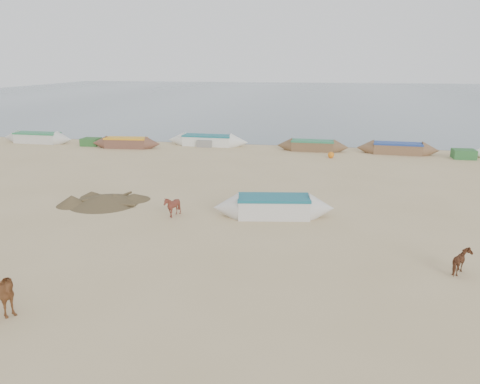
# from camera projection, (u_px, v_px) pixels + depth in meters

# --- Properties ---
(ground) EXTENTS (140.00, 140.00, 0.00)m
(ground) POSITION_uv_depth(u_px,v_px,m) (221.00, 247.00, 17.24)
(ground) COLOR tan
(ground) RESTS_ON ground
(sea) EXTENTS (160.00, 160.00, 0.00)m
(sea) POSITION_uv_depth(u_px,v_px,m) (307.00, 95.00, 94.98)
(sea) COLOR slate
(sea) RESTS_ON ground
(calf_front) EXTENTS (1.14, 1.10, 0.96)m
(calf_front) POSITION_uv_depth(u_px,v_px,m) (172.00, 206.00, 20.46)
(calf_front) COLOR #59261C
(calf_front) RESTS_ON ground
(calf_right) EXTENTS (0.76, 0.87, 0.82)m
(calf_right) POSITION_uv_depth(u_px,v_px,m) (463.00, 262.00, 14.93)
(calf_right) COLOR brown
(calf_right) RESTS_ON ground
(near_canoe) EXTENTS (5.43, 2.13, 0.93)m
(near_canoe) POSITION_uv_depth(u_px,v_px,m) (274.00, 207.00, 20.46)
(near_canoe) COLOR silver
(near_canoe) RESTS_ON ground
(debris_pile) EXTENTS (4.23, 4.23, 0.43)m
(debris_pile) POSITION_uv_depth(u_px,v_px,m) (104.00, 199.00, 22.49)
(debris_pile) COLOR brown
(debris_pile) RESTS_ON ground
(waterline_canoes) EXTENTS (57.48, 3.92, 0.90)m
(waterline_canoes) POSITION_uv_depth(u_px,v_px,m) (256.00, 144.00, 36.28)
(waterline_canoes) COLOR brown
(waterline_canoes) RESTS_ON ground
(beach_clutter) EXTENTS (42.75, 3.78, 0.64)m
(beach_clutter) POSITION_uv_depth(u_px,v_px,m) (320.00, 148.00, 35.12)
(beach_clutter) COLOR #2C5B29
(beach_clutter) RESTS_ON ground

